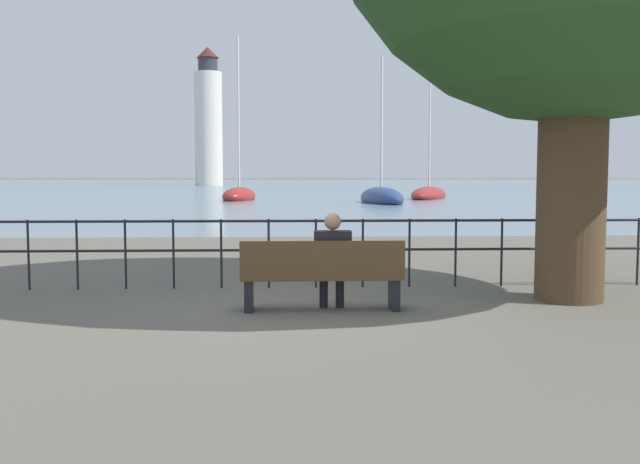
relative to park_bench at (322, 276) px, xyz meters
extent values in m
plane|color=#605B51|center=(0.00, 0.07, -0.44)|extent=(1000.00, 1000.00, 0.00)
cube|color=slate|center=(0.00, 160.88, -0.44)|extent=(600.00, 300.00, 0.01)
cylinder|color=#4C3823|center=(3.42, 0.61, 1.27)|extent=(0.91, 0.91, 3.43)
cube|color=brown|center=(0.00, 0.07, -0.02)|extent=(2.05, 0.45, 0.05)
cube|color=brown|center=(0.00, -0.14, 0.23)|extent=(2.05, 0.04, 0.45)
cube|color=black|center=(-0.92, 0.07, -0.24)|extent=(0.10, 0.41, 0.40)
cube|color=black|center=(0.92, 0.07, -0.24)|extent=(0.10, 0.41, 0.40)
cylinder|color=black|center=(0.03, 0.22, -0.22)|extent=(0.11, 0.11, 0.45)
cylinder|color=black|center=(0.24, 0.22, -0.22)|extent=(0.11, 0.11, 0.45)
cube|color=black|center=(0.14, 0.13, 0.06)|extent=(0.40, 0.26, 0.14)
cube|color=black|center=(0.14, 0.05, 0.29)|extent=(0.47, 0.24, 0.56)
sphere|color=#A87A5B|center=(0.14, 0.05, 0.69)|extent=(0.21, 0.21, 0.21)
cylinder|color=black|center=(-4.31, 1.90, 0.08)|extent=(0.04, 0.04, 1.05)
cylinder|color=black|center=(-3.59, 1.90, 0.08)|extent=(0.04, 0.04, 1.05)
cylinder|color=black|center=(-2.87, 1.90, 0.08)|extent=(0.04, 0.04, 1.05)
cylinder|color=black|center=(-2.15, 1.90, 0.08)|extent=(0.04, 0.04, 1.05)
cylinder|color=black|center=(-1.44, 1.90, 0.08)|extent=(0.04, 0.04, 1.05)
cylinder|color=black|center=(-0.72, 1.90, 0.08)|extent=(0.04, 0.04, 1.05)
cylinder|color=black|center=(0.00, 1.90, 0.08)|extent=(0.04, 0.04, 1.05)
cylinder|color=black|center=(0.72, 1.90, 0.08)|extent=(0.04, 0.04, 1.05)
cylinder|color=black|center=(1.44, 1.90, 0.08)|extent=(0.04, 0.04, 1.05)
cylinder|color=black|center=(2.15, 1.90, 0.08)|extent=(0.04, 0.04, 1.05)
cylinder|color=black|center=(2.87, 1.90, 0.08)|extent=(0.04, 0.04, 1.05)
cylinder|color=black|center=(3.59, 1.90, 0.08)|extent=(0.04, 0.04, 1.05)
cylinder|color=black|center=(4.31, 1.90, 0.08)|extent=(0.04, 0.04, 1.05)
cylinder|color=black|center=(5.02, 1.90, 0.08)|extent=(0.04, 0.04, 1.05)
cylinder|color=black|center=(0.00, 1.90, 0.58)|extent=(11.48, 0.04, 0.04)
cylinder|color=black|center=(0.00, 1.90, 0.14)|extent=(11.48, 0.04, 0.04)
ellipsoid|color=navy|center=(5.50, 35.59, -0.15)|extent=(2.94, 7.46, 1.45)
cylinder|color=silver|center=(5.50, 35.59, 4.45)|extent=(0.14, 0.14, 8.34)
ellipsoid|color=maroon|center=(-3.75, 41.30, -0.18)|extent=(2.88, 5.61, 1.32)
cylinder|color=silver|center=(-3.75, 41.30, 5.55)|extent=(0.14, 0.14, 10.66)
ellipsoid|color=maroon|center=(10.33, 44.58, -0.18)|extent=(5.13, 8.96, 1.29)
cylinder|color=silver|center=(10.33, 44.58, 5.85)|extent=(0.14, 0.14, 11.30)
cylinder|color=silver|center=(-14.02, 117.54, 9.42)|extent=(4.83, 4.83, 19.72)
cylinder|color=#2D2D33|center=(-14.02, 117.54, 20.48)|extent=(3.38, 3.38, 2.41)
cone|color=#4C1E19|center=(-14.02, 117.54, 22.65)|extent=(3.86, 3.86, 1.92)
camera|label=1|loc=(-0.45, -8.88, 1.26)|focal=40.00mm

